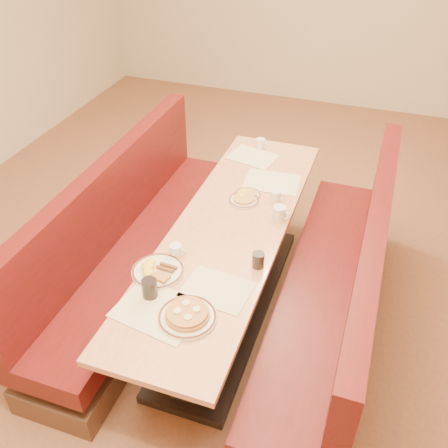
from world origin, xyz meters
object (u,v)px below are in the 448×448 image
(pancake_plate, at_px, (187,316))
(soda_tumbler_mid, at_px, (258,260))
(coffee_mug_b, at_px, (176,250))
(soda_tumbler_near, at_px, (150,289))
(booth_left, at_px, (135,249))
(coffee_mug_c, at_px, (276,196))
(diner_table, at_px, (229,270))
(booth_right, at_px, (335,296))
(coffee_mug_a, at_px, (280,213))
(eggs_plate, at_px, (157,270))
(coffee_mug_d, at_px, (261,143))

(pancake_plate, xyz_separation_m, soda_tumbler_mid, (0.23, 0.51, 0.02))
(coffee_mug_b, relative_size, soda_tumbler_near, 0.90)
(booth_left, relative_size, pancake_plate, 8.09)
(coffee_mug_c, xyz_separation_m, soda_tumbler_mid, (0.08, -0.70, 0.01))
(diner_table, distance_m, coffee_mug_b, 0.60)
(booth_right, relative_size, soda_tumbler_mid, 25.48)
(diner_table, xyz_separation_m, booth_left, (-0.73, 0.00, -0.01))
(coffee_mug_a, bearing_deg, coffee_mug_b, -112.00)
(coffee_mug_b, bearing_deg, pancake_plate, -59.90)
(diner_table, relative_size, booth_left, 1.00)
(eggs_plate, bearing_deg, booth_left, 130.73)
(booth_right, bearing_deg, soda_tumbler_mid, -145.40)
(coffee_mug_a, distance_m, coffee_mug_b, 0.75)
(booth_right, height_order, soda_tumbler_near, booth_right)
(diner_table, bearing_deg, coffee_mug_b, -118.69)
(coffee_mug_b, height_order, coffee_mug_d, same)
(pancake_plate, relative_size, coffee_mug_a, 2.52)
(coffee_mug_b, height_order, coffee_mug_c, same)
(booth_right, distance_m, coffee_mug_d, 1.45)
(coffee_mug_a, bearing_deg, booth_right, -3.76)
(booth_left, distance_m, coffee_mug_d, 1.34)
(booth_right, xyz_separation_m, eggs_plate, (-0.99, -0.56, 0.41))
(coffee_mug_b, bearing_deg, booth_right, 22.33)
(diner_table, relative_size, pancake_plate, 8.09)
(booth_right, bearing_deg, coffee_mug_b, -158.01)
(eggs_plate, bearing_deg, soda_tumbler_near, -75.84)
(booth_left, xyz_separation_m, booth_right, (1.46, 0.00, 0.00))
(pancake_plate, xyz_separation_m, coffee_mug_b, (-0.26, 0.45, 0.02))
(pancake_plate, xyz_separation_m, eggs_plate, (-0.30, 0.27, -0.01))
(coffee_mug_a, bearing_deg, coffee_mug_d, 131.95)
(coffee_mug_d, height_order, soda_tumbler_near, soda_tumbler_near)
(pancake_plate, relative_size, eggs_plate, 1.02)
(soda_tumbler_near, bearing_deg, coffee_mug_d, 86.81)
(diner_table, xyz_separation_m, booth_right, (0.73, 0.00, -0.01))
(coffee_mug_a, height_order, soda_tumbler_near, soda_tumbler_near)
(booth_left, bearing_deg, soda_tumbler_near, -54.62)
(pancake_plate, height_order, soda_tumbler_mid, soda_tumbler_mid)
(coffee_mug_d, relative_size, soda_tumbler_mid, 1.04)
(coffee_mug_a, height_order, coffee_mug_b, coffee_mug_a)
(booth_left, bearing_deg, diner_table, 0.00)
(pancake_plate, xyz_separation_m, coffee_mug_d, (-0.15, 1.93, 0.02))
(soda_tumbler_near, distance_m, soda_tumbler_mid, 0.65)
(eggs_plate, bearing_deg, coffee_mug_a, 54.23)
(eggs_plate, bearing_deg, diner_table, 65.59)
(eggs_plate, relative_size, soda_tumbler_near, 2.62)
(diner_table, xyz_separation_m, eggs_plate, (-0.25, -0.56, 0.39))
(coffee_mug_a, distance_m, coffee_mug_c, 0.22)
(soda_tumbler_mid, bearing_deg, soda_tumbler_near, -138.63)
(coffee_mug_c, bearing_deg, booth_left, -162.55)
(booth_right, relative_size, coffee_mug_b, 23.99)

